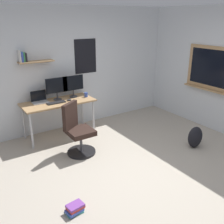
{
  "coord_description": "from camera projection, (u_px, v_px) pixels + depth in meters",
  "views": [
    {
      "loc": [
        -2.36,
        -2.66,
        2.36
      ],
      "look_at": [
        -0.12,
        0.72,
        0.85
      ],
      "focal_mm": 40.94,
      "sensor_mm": 36.0,
      "label": 1
    }
  ],
  "objects": [
    {
      "name": "monitor_primary",
      "position": [
        57.0,
        87.0,
        5.18
      ],
      "size": [
        0.46,
        0.17,
        0.46
      ],
      "color": "#38383D",
      "rests_on": "desk"
    },
    {
      "name": "laptop",
      "position": [
        40.0,
        100.0,
        5.11
      ],
      "size": [
        0.31,
        0.21,
        0.23
      ],
      "color": "#ADAFB5",
      "rests_on": "desk"
    },
    {
      "name": "coffee_mug",
      "position": [
        86.0,
        95.0,
        5.46
      ],
      "size": [
        0.08,
        0.08,
        0.09
      ],
      "primitive_type": "cylinder",
      "color": "#334CA5",
      "rests_on": "desk"
    },
    {
      "name": "office_chair",
      "position": [
        78.0,
        132.0,
        4.61
      ],
      "size": [
        0.56,
        0.57,
        0.95
      ],
      "color": "black",
      "rests_on": "ground"
    },
    {
      "name": "ground_plane",
      "position": [
        143.0,
        173.0,
        4.13
      ],
      "size": [
        5.2,
        5.2,
        0.0
      ],
      "primitive_type": "plane",
      "color": "#ADA393",
      "rests_on": "ground"
    },
    {
      "name": "backpack",
      "position": [
        195.0,
        137.0,
        4.88
      ],
      "size": [
        0.32,
        0.22,
        0.42
      ],
      "primitive_type": "ellipsoid",
      "color": "black",
      "rests_on": "ground"
    },
    {
      "name": "monitor_secondary",
      "position": [
        73.0,
        85.0,
        5.37
      ],
      "size": [
        0.46,
        0.17,
        0.46
      ],
      "color": "#38383D",
      "rests_on": "desk"
    },
    {
      "name": "computer_mouse",
      "position": [
        69.0,
        100.0,
        5.21
      ],
      "size": [
        0.1,
        0.06,
        0.03
      ],
      "primitive_type": "ellipsoid",
      "color": "#262628",
      "rests_on": "desk"
    },
    {
      "name": "desk",
      "position": [
        58.0,
        105.0,
        5.2
      ],
      "size": [
        1.45,
        0.65,
        0.75
      ],
      "color": "tan",
      "rests_on": "ground"
    },
    {
      "name": "book_stack_on_floor",
      "position": [
        75.0,
        209.0,
        3.27
      ],
      "size": [
        0.25,
        0.19,
        0.12
      ],
      "color": "teal",
      "rests_on": "ground"
    },
    {
      "name": "keyboard",
      "position": [
        56.0,
        103.0,
        5.07
      ],
      "size": [
        0.37,
        0.13,
        0.02
      ],
      "primitive_type": "cube",
      "color": "black",
      "rests_on": "desk"
    },
    {
      "name": "wall_back",
      "position": [
        73.0,
        69.0,
        5.58
      ],
      "size": [
        5.0,
        0.3,
        2.6
      ],
      "color": "silver",
      "rests_on": "ground"
    }
  ]
}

